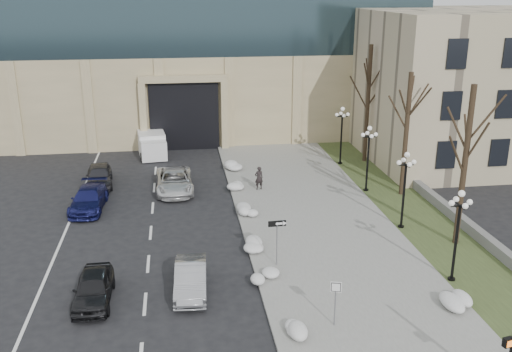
{
  "coord_description": "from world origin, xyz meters",
  "views": [
    {
      "loc": [
        -4.71,
        -17.28,
        13.75
      ],
      "look_at": [
        -0.36,
        13.18,
        3.5
      ],
      "focal_mm": 40.0,
      "sensor_mm": 36.0,
      "label": 1
    }
  ],
  "objects_px": {
    "car_c": "(89,199)",
    "lamppost_c": "(368,150)",
    "car_e": "(99,175)",
    "one_way_sign": "(280,229)",
    "lamppost_d": "(342,128)",
    "car_d": "(174,181)",
    "pedestrian": "(259,178)",
    "keep_sign": "(336,294)",
    "car_b": "(191,278)",
    "lamppost_a": "(458,224)",
    "car_a": "(93,288)",
    "lamppost_b": "(405,180)",
    "box_truck": "(151,142)"
  },
  "relations": [
    {
      "from": "car_d",
      "to": "car_e",
      "type": "relative_size",
      "value": 1.23
    },
    {
      "from": "car_a",
      "to": "pedestrian",
      "type": "height_order",
      "value": "pedestrian"
    },
    {
      "from": "car_c",
      "to": "car_e",
      "type": "bearing_deg",
      "value": 91.63
    },
    {
      "from": "lamppost_b",
      "to": "keep_sign",
      "type": "bearing_deg",
      "value": -125.35
    },
    {
      "from": "car_a",
      "to": "car_c",
      "type": "distance_m",
      "value": 11.94
    },
    {
      "from": "lamppost_b",
      "to": "lamppost_c",
      "type": "height_order",
      "value": "same"
    },
    {
      "from": "car_e",
      "to": "one_way_sign",
      "type": "bearing_deg",
      "value": -59.27
    },
    {
      "from": "one_way_sign",
      "to": "lamppost_d",
      "type": "xyz_separation_m",
      "value": [
        8.06,
        16.78,
        0.95
      ]
    },
    {
      "from": "car_e",
      "to": "pedestrian",
      "type": "bearing_deg",
      "value": -19.9
    },
    {
      "from": "car_d",
      "to": "lamppost_b",
      "type": "height_order",
      "value": "lamppost_b"
    },
    {
      "from": "car_e",
      "to": "lamppost_b",
      "type": "height_order",
      "value": "lamppost_b"
    },
    {
      "from": "car_a",
      "to": "one_way_sign",
      "type": "xyz_separation_m",
      "value": [
        9.04,
        2.18,
        1.43
      ]
    },
    {
      "from": "car_d",
      "to": "lamppost_a",
      "type": "height_order",
      "value": "lamppost_a"
    },
    {
      "from": "car_d",
      "to": "pedestrian",
      "type": "xyz_separation_m",
      "value": [
        5.9,
        -0.79,
        0.2
      ]
    },
    {
      "from": "car_c",
      "to": "lamppost_c",
      "type": "bearing_deg",
      "value": 5.22
    },
    {
      "from": "car_b",
      "to": "one_way_sign",
      "type": "height_order",
      "value": "one_way_sign"
    },
    {
      "from": "car_b",
      "to": "lamppost_c",
      "type": "relative_size",
      "value": 0.88
    },
    {
      "from": "pedestrian",
      "to": "box_truck",
      "type": "relative_size",
      "value": 0.26
    },
    {
      "from": "pedestrian",
      "to": "keep_sign",
      "type": "xyz_separation_m",
      "value": [
        0.67,
        -17.32,
        0.63
      ]
    },
    {
      "from": "lamppost_d",
      "to": "pedestrian",
      "type": "bearing_deg",
      "value": -144.89
    },
    {
      "from": "car_b",
      "to": "lamppost_d",
      "type": "relative_size",
      "value": 0.88
    },
    {
      "from": "pedestrian",
      "to": "box_truck",
      "type": "height_order",
      "value": "box_truck"
    },
    {
      "from": "car_c",
      "to": "lamppost_d",
      "type": "height_order",
      "value": "lamppost_d"
    },
    {
      "from": "keep_sign",
      "to": "lamppost_a",
      "type": "height_order",
      "value": "lamppost_a"
    },
    {
      "from": "car_a",
      "to": "lamppost_c",
      "type": "distance_m",
      "value": 21.29
    },
    {
      "from": "car_c",
      "to": "car_e",
      "type": "relative_size",
      "value": 1.11
    },
    {
      "from": "pedestrian",
      "to": "lamppost_d",
      "type": "bearing_deg",
      "value": -155.77
    },
    {
      "from": "car_e",
      "to": "lamppost_d",
      "type": "relative_size",
      "value": 0.93
    },
    {
      "from": "car_a",
      "to": "car_b",
      "type": "bearing_deg",
      "value": 4.01
    },
    {
      "from": "box_truck",
      "to": "lamppost_a",
      "type": "relative_size",
      "value": 1.34
    },
    {
      "from": "keep_sign",
      "to": "lamppost_a",
      "type": "xyz_separation_m",
      "value": [
        6.77,
        3.05,
        1.48
      ]
    },
    {
      "from": "one_way_sign",
      "to": "keep_sign",
      "type": "relative_size",
      "value": 1.19
    },
    {
      "from": "keep_sign",
      "to": "lamppost_d",
      "type": "distance_m",
      "value": 23.59
    },
    {
      "from": "lamppost_d",
      "to": "car_c",
      "type": "bearing_deg",
      "value": -159.23
    },
    {
      "from": "car_e",
      "to": "keep_sign",
      "type": "height_order",
      "value": "keep_sign"
    },
    {
      "from": "car_b",
      "to": "lamppost_c",
      "type": "bearing_deg",
      "value": 46.98
    },
    {
      "from": "car_b",
      "to": "box_truck",
      "type": "bearing_deg",
      "value": 99.18
    },
    {
      "from": "one_way_sign",
      "to": "keep_sign",
      "type": "bearing_deg",
      "value": -79.5
    },
    {
      "from": "car_b",
      "to": "pedestrian",
      "type": "distance_m",
      "value": 14.42
    },
    {
      "from": "keep_sign",
      "to": "one_way_sign",
      "type": "bearing_deg",
      "value": 120.21
    },
    {
      "from": "one_way_sign",
      "to": "pedestrian",
      "type": "bearing_deg",
      "value": 84.83
    },
    {
      "from": "lamppost_b",
      "to": "car_d",
      "type": "bearing_deg",
      "value": 147.32
    },
    {
      "from": "box_truck",
      "to": "one_way_sign",
      "type": "relative_size",
      "value": 2.47
    },
    {
      "from": "car_e",
      "to": "lamppost_d",
      "type": "distance_m",
      "value": 19.01
    },
    {
      "from": "lamppost_b",
      "to": "car_c",
      "type": "bearing_deg",
      "value": 162.75
    },
    {
      "from": "keep_sign",
      "to": "lamppost_d",
      "type": "bearing_deg",
      "value": 90.91
    },
    {
      "from": "car_d",
      "to": "lamppost_d",
      "type": "bearing_deg",
      "value": 16.98
    },
    {
      "from": "car_b",
      "to": "keep_sign",
      "type": "distance_m",
      "value": 7.12
    },
    {
      "from": "car_a",
      "to": "car_e",
      "type": "bearing_deg",
      "value": 95.71
    },
    {
      "from": "lamppost_a",
      "to": "car_c",
      "type": "bearing_deg",
      "value": 146.76
    }
  ]
}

